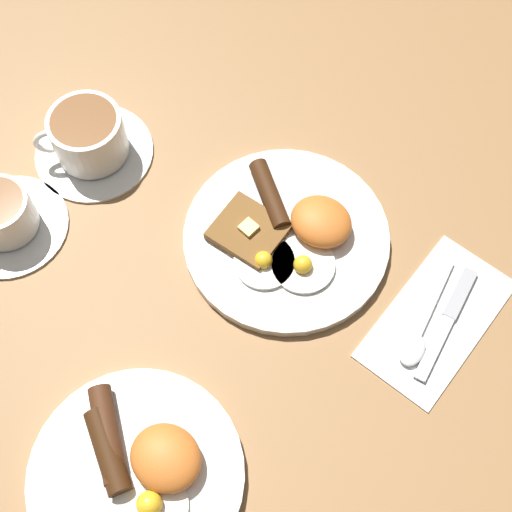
{
  "coord_description": "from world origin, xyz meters",
  "views": [
    {
      "loc": [
        -0.22,
        0.37,
        0.82
      ],
      "look_at": [
        0.01,
        0.05,
        0.03
      ],
      "focal_mm": 50.0,
      "sensor_mm": 36.0,
      "label": 1
    }
  ],
  "objects_px": {
    "teacup_far": "(3,217)",
    "breakfast_plate_far": "(138,470)",
    "spoon": "(417,338)",
    "teacup_near": "(89,139)",
    "breakfast_plate_near": "(288,235)",
    "knife": "(449,317)"
  },
  "relations": [
    {
      "from": "teacup_far",
      "to": "spoon",
      "type": "relative_size",
      "value": 0.98
    },
    {
      "from": "teacup_near",
      "to": "teacup_far",
      "type": "distance_m",
      "value": 0.15
    },
    {
      "from": "breakfast_plate_far",
      "to": "teacup_far",
      "type": "distance_m",
      "value": 0.37
    },
    {
      "from": "breakfast_plate_far",
      "to": "knife",
      "type": "distance_m",
      "value": 0.41
    },
    {
      "from": "teacup_near",
      "to": "knife",
      "type": "xyz_separation_m",
      "value": [
        -0.52,
        -0.08,
        -0.03
      ]
    },
    {
      "from": "teacup_near",
      "to": "teacup_far",
      "type": "bearing_deg",
      "value": 86.06
    },
    {
      "from": "teacup_near",
      "to": "spoon",
      "type": "xyz_separation_m",
      "value": [
        -0.5,
        -0.03,
        -0.03
      ]
    },
    {
      "from": "breakfast_plate_near",
      "to": "teacup_far",
      "type": "distance_m",
      "value": 0.36
    },
    {
      "from": "teacup_far",
      "to": "breakfast_plate_far",
      "type": "bearing_deg",
      "value": 158.1
    },
    {
      "from": "spoon",
      "to": "teacup_far",
      "type": "bearing_deg",
      "value": -78.86
    },
    {
      "from": "breakfast_plate_near",
      "to": "breakfast_plate_far",
      "type": "distance_m",
      "value": 0.34
    },
    {
      "from": "teacup_far",
      "to": "spoon",
      "type": "height_order",
      "value": "teacup_far"
    },
    {
      "from": "breakfast_plate_near",
      "to": "knife",
      "type": "relative_size",
      "value": 1.63
    },
    {
      "from": "teacup_near",
      "to": "knife",
      "type": "bearing_deg",
      "value": -171.65
    },
    {
      "from": "breakfast_plate_far",
      "to": "spoon",
      "type": "relative_size",
      "value": 1.55
    },
    {
      "from": "breakfast_plate_far",
      "to": "spoon",
      "type": "height_order",
      "value": "breakfast_plate_far"
    },
    {
      "from": "teacup_near",
      "to": "spoon",
      "type": "relative_size",
      "value": 1.04
    },
    {
      "from": "breakfast_plate_far",
      "to": "teacup_near",
      "type": "relative_size",
      "value": 1.48
    },
    {
      "from": "breakfast_plate_near",
      "to": "teacup_near",
      "type": "height_order",
      "value": "teacup_near"
    },
    {
      "from": "teacup_far",
      "to": "knife",
      "type": "xyz_separation_m",
      "value": [
        -0.53,
        -0.23,
        -0.02
      ]
    },
    {
      "from": "breakfast_plate_far",
      "to": "teacup_near",
      "type": "bearing_deg",
      "value": -41.26
    },
    {
      "from": "breakfast_plate_far",
      "to": "spoon",
      "type": "xyz_separation_m",
      "value": [
        -0.17,
        -0.32,
        -0.01
      ]
    }
  ]
}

